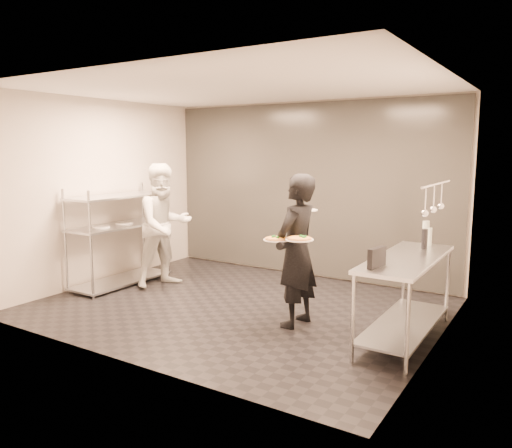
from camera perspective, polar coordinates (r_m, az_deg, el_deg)
The scene contains 13 objects.
room_shell at distance 7.35m, azimuth 2.95°, elevation 3.50°, with size 5.00×4.00×2.80m.
pass_rack at distance 7.84m, azimuth -15.32°, elevation -1.13°, with size 0.60×1.60×1.50m.
prep_counter at distance 5.59m, azimuth 16.76°, elevation -6.57°, with size 0.60×1.80×0.92m.
utensil_rail at distance 5.37m, azimuth 19.73°, elevation 2.69°, with size 0.07×1.20×0.31m.
waiter at distance 5.77m, azimuth 4.66°, elevation -3.07°, with size 0.65×0.42×1.77m, color black.
chef at distance 7.57m, azimuth -10.42°, elevation -0.15°, with size 0.89×0.70×1.84m, color white.
pizza_plate_near at distance 5.59m, azimuth 2.35°, elevation -1.72°, with size 0.30×0.30×0.05m.
pizza_plate_far at distance 5.46m, azimuth 4.99°, elevation -1.69°, with size 0.31×0.31×0.05m.
salad_plate at distance 6.00m, azimuth 5.79°, elevation 1.79°, with size 0.27×0.27×0.07m.
pos_monitor at distance 4.93m, azimuth 13.64°, elevation -3.75°, with size 0.05×0.27×0.19m, color black.
bottle_green at distance 6.26m, azimuth 18.82°, elevation -0.96°, with size 0.08×0.08×0.29m, color #92A094.
bottle_clear at distance 6.25m, azimuth 19.18°, elevation -1.33°, with size 0.06×0.06×0.21m, color #92A094.
bottle_dark at distance 5.99m, azimuth 18.70°, elevation -1.64°, with size 0.07×0.07×0.23m, color black.
Camera 1 is at (3.56, -5.22, 2.05)m, focal length 35.00 mm.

